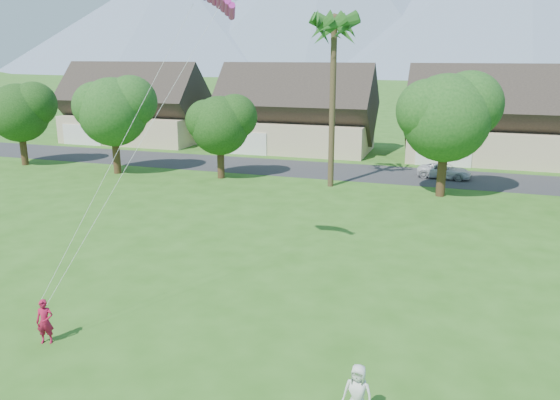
% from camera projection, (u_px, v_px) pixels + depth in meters
% --- Properties ---
extents(street, '(90.00, 7.00, 0.01)m').
position_uv_depth(street, '(368.00, 173.00, 45.69)').
color(street, '#2D2D30').
rests_on(street, ground).
extents(kite_flyer, '(0.68, 0.57, 1.60)m').
position_uv_depth(kite_flyer, '(45.00, 322.00, 18.70)').
color(kite_flyer, '#A21234').
rests_on(kite_flyer, ground).
extents(watcher, '(0.86, 0.61, 1.67)m').
position_uv_depth(watcher, '(358.00, 393.00, 14.69)').
color(watcher, silver).
rests_on(watcher, ground).
extents(parked_car, '(4.40, 2.41, 1.17)m').
position_uv_depth(parked_car, '(445.00, 171.00, 43.72)').
color(parked_car, silver).
rests_on(parked_car, ground).
extents(mountain_ridge, '(540.00, 240.00, 70.00)m').
position_uv_depth(mountain_ridge, '(476.00, 9.00, 242.60)').
color(mountain_ridge, slate).
rests_on(mountain_ridge, ground).
extents(houses_row, '(72.75, 8.19, 8.86)m').
position_uv_depth(houses_row, '(390.00, 120.00, 52.91)').
color(houses_row, beige).
rests_on(houses_row, ground).
extents(tree_row, '(62.27, 6.67, 8.45)m').
position_uv_depth(tree_row, '(342.00, 123.00, 39.18)').
color(tree_row, '#47301C').
rests_on(tree_row, ground).
extents(fan_palm, '(3.00, 3.00, 13.80)m').
position_uv_depth(fan_palm, '(334.00, 22.00, 38.18)').
color(fan_palm, '#4C3D26').
rests_on(fan_palm, ground).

